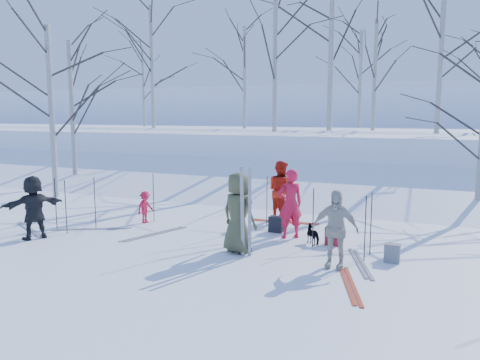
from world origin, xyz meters
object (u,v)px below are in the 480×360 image
at_px(skier_redor_behind, 281,191).
at_px(skier_cream_east, 335,229).
at_px(backpack_red, 333,236).
at_px(backpack_dark, 276,224).
at_px(backpack_grey, 392,253).
at_px(skier_red_seated, 145,207).
at_px(skier_grey_west, 34,207).
at_px(skier_olive_center, 238,213).
at_px(skier_red_north, 290,204).
at_px(dog, 314,234).

relative_size(skier_redor_behind, skier_cream_east, 1.10).
height_order(backpack_red, backpack_dark, backpack_red).
bearing_deg(backpack_red, skier_cream_east, -76.72).
bearing_deg(backpack_grey, skier_redor_behind, 140.51).
height_order(skier_redor_behind, backpack_red, skier_redor_behind).
bearing_deg(skier_redor_behind, backpack_grey, 172.11).
relative_size(skier_red_seated, skier_grey_west, 0.57).
height_order(skier_olive_center, skier_red_seated, skier_olive_center).
bearing_deg(backpack_red, skier_red_seated, 178.49).
bearing_deg(skier_red_north, dog, 119.09).
height_order(skier_olive_center, skier_grey_west, skier_olive_center).
xyz_separation_m(skier_cream_east, dog, (-0.78, 1.47, -0.54)).
xyz_separation_m(skier_cream_east, backpack_grey, (1.00, 0.78, -0.57)).
relative_size(skier_red_seated, backpack_grey, 2.29).
relative_size(dog, backpack_grey, 1.38).
bearing_deg(skier_red_north, skier_red_seated, -35.46).
distance_m(skier_olive_center, skier_red_north, 1.72).
distance_m(skier_redor_behind, skier_grey_west, 6.34).
height_order(backpack_red, backpack_grey, backpack_red).
bearing_deg(skier_red_seated, skier_cream_east, -98.84).
bearing_deg(skier_grey_west, skier_cream_east, 125.01).
height_order(skier_red_seated, dog, skier_red_seated).
distance_m(skier_red_seated, backpack_red, 5.18).
bearing_deg(skier_red_north, backpack_dark, -75.38).
distance_m(skier_red_north, skier_redor_behind, 1.87).
bearing_deg(skier_red_north, backpack_red, 132.41).
height_order(skier_red_north, skier_redor_behind, skier_redor_behind).
distance_m(skier_red_north, backpack_dark, 0.89).
distance_m(skier_cream_east, backpack_grey, 1.39).
distance_m(dog, backpack_red, 0.42).
height_order(skier_cream_east, skier_grey_west, skier_cream_east).
distance_m(skier_redor_behind, skier_red_seated, 3.75).
bearing_deg(backpack_grey, skier_red_seated, 172.02).
bearing_deg(skier_grey_west, backpack_dark, 148.71).
relative_size(skier_grey_west, backpack_dark, 3.81).
bearing_deg(skier_grey_west, dog, 138.50).
distance_m(skier_cream_east, backpack_red, 1.70).
bearing_deg(skier_red_north, skier_cream_east, 92.75).
xyz_separation_m(skier_grey_west, backpack_red, (6.65, 2.28, -0.55)).
distance_m(skier_olive_center, skier_cream_east, 2.11).
xyz_separation_m(skier_grey_west, backpack_dark, (5.08, 2.88, -0.56)).
xyz_separation_m(skier_redor_behind, skier_grey_west, (-4.77, -4.18, -0.08)).
bearing_deg(skier_redor_behind, skier_cream_east, 154.63).
xyz_separation_m(skier_olive_center, skier_cream_east, (2.10, -0.18, -0.10)).
height_order(skier_redor_behind, backpack_dark, skier_redor_behind).
distance_m(skier_grey_west, backpack_red, 7.05).
xyz_separation_m(skier_red_north, skier_red_seated, (-4.09, -0.08, -0.40)).
xyz_separation_m(skier_red_seated, backpack_grey, (6.54, -0.92, -0.24)).
xyz_separation_m(dog, backpack_dark, (-1.15, 0.69, -0.02)).
distance_m(skier_red_north, backpack_grey, 2.72).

